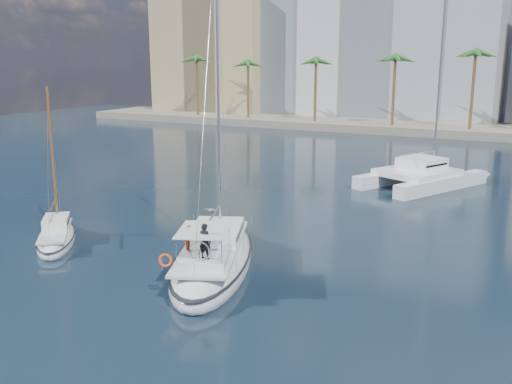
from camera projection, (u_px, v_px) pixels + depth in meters
The scene contains 10 objects.
ground at pixel (234, 246), 33.77m from camera, with size 160.00×160.00×0.00m, color black.
quay at pixel (430, 128), 86.49m from camera, with size 120.00×14.00×1.20m, color gray.
building_modern at pixel (378, 40), 99.17m from camera, with size 42.00×16.00×28.00m, color silver.
building_tan_left at pixel (219, 58), 109.72m from camera, with size 22.00×14.00×22.00m, color tan.
palm_left at pixel (223, 62), 95.93m from camera, with size 3.60×3.60×12.30m.
palm_centre at pixel (430, 63), 80.82m from camera, with size 3.60×3.60×12.30m.
main_sloop at pixel (213, 259), 29.98m from camera, with size 8.25×12.84×18.22m.
small_sloop at pixel (56, 237), 34.17m from camera, with size 6.01×6.62×9.81m.
catamaran at pixel (420, 173), 49.44m from camera, with size 10.00×12.59×16.52m.
seagull at pixel (210, 210), 39.24m from camera, with size 0.97×0.42×0.18m.
Camera 1 is at (15.85, -28.01, 10.79)m, focal length 40.00 mm.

